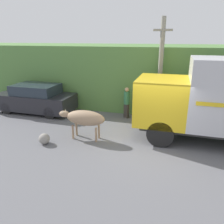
% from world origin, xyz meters
% --- Properties ---
extents(ground_plane, '(60.00, 60.00, 0.00)m').
position_xyz_m(ground_plane, '(0.00, 0.00, 0.00)').
color(ground_plane, slate).
extents(hillside_embankment, '(32.00, 6.48, 3.69)m').
position_xyz_m(hillside_embankment, '(0.00, 6.85, 1.84)').
color(hillside_embankment, '#568442').
rests_on(hillside_embankment, ground_plane).
extents(building_backdrop, '(4.45, 2.70, 3.43)m').
position_xyz_m(building_backdrop, '(-6.26, 5.11, 1.73)').
color(building_backdrop, '#B2BCAD').
rests_on(building_backdrop, ground_plane).
extents(brown_cow, '(2.06, 0.65, 1.27)m').
position_xyz_m(brown_cow, '(-2.95, -0.02, 0.93)').
color(brown_cow, '#9E7F60').
rests_on(brown_cow, ground_plane).
extents(parked_suv, '(4.49, 1.84, 1.63)m').
position_xyz_m(parked_suv, '(-7.08, 2.50, 0.79)').
color(parked_suv, '#232328').
rests_on(parked_suv, ground_plane).
extents(pedestrian_on_hill, '(0.41, 0.41, 1.67)m').
position_xyz_m(pedestrian_on_hill, '(-1.81, 3.02, 0.93)').
color(pedestrian_on_hill, '#38332D').
rests_on(pedestrian_on_hill, ground_plane).
extents(utility_pole, '(0.90, 0.23, 5.09)m').
position_xyz_m(utility_pole, '(-0.19, 3.29, 2.66)').
color(utility_pole, gray).
rests_on(utility_pole, ground_plane).
extents(roadside_rock, '(0.44, 0.44, 0.44)m').
position_xyz_m(roadside_rock, '(-4.34, -0.96, 0.22)').
color(roadside_rock, gray).
rests_on(roadside_rock, ground_plane).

